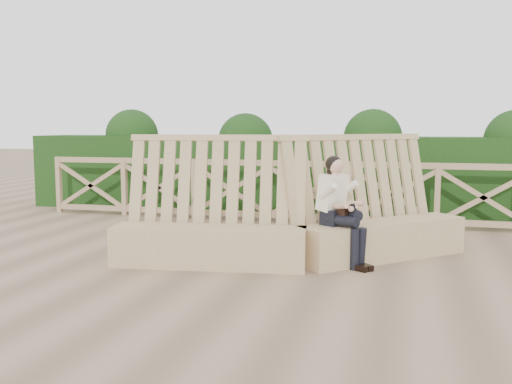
# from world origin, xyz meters

# --- Properties ---
(ground) EXTENTS (60.00, 60.00, 0.00)m
(ground) POSITION_xyz_m (0.00, 0.00, 0.00)
(ground) COLOR brown
(ground) RESTS_ON ground
(bench) EXTENTS (4.30, 2.55, 1.62)m
(bench) POSITION_xyz_m (0.34, 0.70, 0.41)
(bench) COLOR #917453
(bench) RESTS_ON ground
(woman) EXTENTS (0.76, 0.65, 1.34)m
(woman) POSITION_xyz_m (0.88, 0.65, 0.74)
(woman) COLOR black
(woman) RESTS_ON ground
(guardrail) EXTENTS (10.10, 0.09, 1.10)m
(guardrail) POSITION_xyz_m (0.00, 3.50, 0.55)
(guardrail) COLOR #84674D
(guardrail) RESTS_ON ground
(hedge) EXTENTS (12.00, 1.20, 1.50)m
(hedge) POSITION_xyz_m (0.00, 4.70, 0.75)
(hedge) COLOR black
(hedge) RESTS_ON ground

